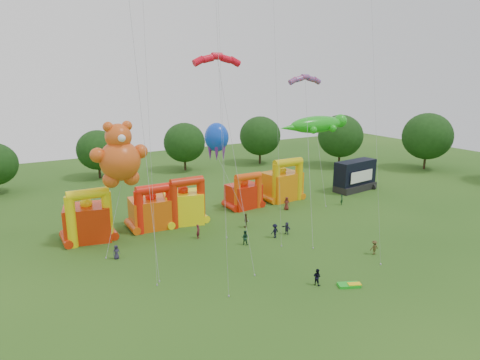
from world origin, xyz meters
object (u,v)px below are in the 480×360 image
stage_trailer (355,176)px  spectator_0 (116,252)px  bouncy_castle_2 (184,205)px  gecko_kite (320,153)px  octopus_kite (221,154)px  bouncy_castle_0 (88,220)px  spectator_4 (246,220)px  teddy_bear_kite (118,178)px

stage_trailer → spectator_0: stage_trailer is taller
bouncy_castle_2 → gecko_kite: size_ratio=0.50×
stage_trailer → octopus_kite: octopus_kite is taller
octopus_kite → bouncy_castle_0: bearing=-168.4°
gecko_kite → spectator_4: (-16.58, -5.71, -6.32)m
stage_trailer → spectator_4: stage_trailer is taller
stage_trailer → gecko_kite: 9.70m
bouncy_castle_2 → spectator_0: bouncy_castle_2 is taller
teddy_bear_kite → spectator_0: (-1.43, -3.05, -7.22)m
gecko_kite → spectator_0: size_ratio=8.36×
gecko_kite → spectator_0: gecko_kite is taller
bouncy_castle_2 → stage_trailer: bearing=1.4°
bouncy_castle_0 → gecko_kite: gecko_kite is taller
bouncy_castle_0 → stage_trailer: (43.21, 0.74, -0.03)m
bouncy_castle_2 → gecko_kite: (22.69, 0.20, 4.81)m
bouncy_castle_2 → octopus_kite: bearing=28.1°
bouncy_castle_0 → stage_trailer: size_ratio=0.80×
stage_trailer → spectator_4: bearing=-165.9°
teddy_bear_kite → octopus_kite: size_ratio=1.16×
bouncy_castle_0 → stage_trailer: bouncy_castle_0 is taller
octopus_kite → spectator_0: size_ratio=7.95×
teddy_bear_kite → spectator_4: (15.36, -1.66, -7.06)m
spectator_4 → gecko_kite: bearing=136.7°
gecko_kite → spectator_0: bearing=-168.0°
teddy_bear_kite → gecko_kite: size_ratio=1.11×
bouncy_castle_0 → teddy_bear_kite: teddy_bear_kite is taller
teddy_bear_kite → bouncy_castle_0: bearing=126.5°
bouncy_castle_0 → gecko_kite: (34.79, 0.18, 4.77)m
bouncy_castle_2 → octopus_kite: 10.22m
stage_trailer → octopus_kite: (-23.43, 3.33, 5.35)m
bouncy_castle_2 → spectator_4: 8.37m
stage_trailer → spectator_4: (-24.99, -6.27, -1.52)m
stage_trailer → teddy_bear_kite: (-40.35, -4.61, 5.54)m
stage_trailer → teddy_bear_kite: 40.98m
stage_trailer → spectator_0: 42.51m
bouncy_castle_2 → spectator_4: size_ratio=3.43×
teddy_bear_kite → spectator_0: teddy_bear_kite is taller
bouncy_castle_0 → stage_trailer: bearing=1.0°
gecko_kite → spectator_4: 18.64m
bouncy_castle_0 → octopus_kite: bearing=11.6°
gecko_kite → bouncy_castle_0: bearing=-179.7°
bouncy_castle_0 → stage_trailer: 43.21m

